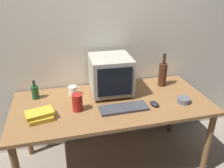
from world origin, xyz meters
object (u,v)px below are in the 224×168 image
Objects in this scene: crt_monitor at (111,75)px; bottle_tall at (163,74)px; mug at (73,91)px; bottle_short at (35,92)px; book_stack at (40,115)px; cd_spindle at (184,100)px; keyboard at (124,108)px; metal_canister at (77,102)px; computer_mouse at (154,104)px.

crt_monitor reaches higher than bottle_tall.
crt_monitor is 0.39m from mug.
bottle_short is 0.37m from book_stack.
cd_spindle is at bearing -1.87° from book_stack.
keyboard is 3.50× the size of mug.
metal_canister is at bearing 167.05° from keyboard.
crt_monitor is at bearing 35.28° from metal_canister.
bottle_tall is 0.96m from metal_canister.
bottle_short is (-1.03, 0.40, 0.05)m from computer_mouse.
book_stack is at bearing -164.34° from bottle_tall.
keyboard is 0.69m from book_stack.
book_stack is at bearing -82.09° from bottle_short.
bottle_short is (-0.75, 0.39, 0.06)m from keyboard.
bottle_short is 1.37m from cd_spindle.
bottle_tall reaches higher than mug.
cd_spindle is 0.96m from metal_canister.
bottle_short is (-0.71, 0.06, -0.12)m from crt_monitor.
bottle_tall is 2.94× the size of mug.
crt_monitor is 4.00× the size of computer_mouse.
book_stack is 0.46m from mug.
keyboard is at bearing -145.14° from bottle_tall.
book_stack is at bearing 178.13° from cd_spindle.
bottle_tall is at bearing 39.17° from computer_mouse.
metal_canister is (-0.67, 0.09, 0.06)m from computer_mouse.
bottle_tall is at bearing 15.66° from book_stack.
mug reaches higher than keyboard.
bottle_tall reaches higher than book_stack.
crt_monitor is 0.72m from bottle_short.
crt_monitor is 2.67× the size of metal_canister.
book_stack is at bearing -154.84° from crt_monitor.
crt_monitor is at bearing 25.16° from book_stack.
keyboard is 0.55m from mug.
crt_monitor is at bearing 95.51° from keyboard.
bottle_short is 0.35m from mug.
computer_mouse is at bearing -1.33° from keyboard.
bottle_tall reaches higher than computer_mouse.
keyboard is 0.40m from metal_canister.
bottle_short is at bearing 141.42° from computer_mouse.
bottle_tall is at bearing 34.41° from keyboard.
metal_canister is at bearing 154.96° from computer_mouse.
metal_canister reaches higher than mug.
crt_monitor reaches higher than cd_spindle.
crt_monitor reaches higher than book_stack.
book_stack reaches higher than keyboard.
metal_canister is at bearing 173.88° from cd_spindle.
cd_spindle is at bearing -6.12° from metal_canister.
bottle_tall is at bearing 3.32° from crt_monitor.
mug reaches higher than book_stack.
bottle_short reaches higher than cd_spindle.
crt_monitor is 3.33× the size of mug.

